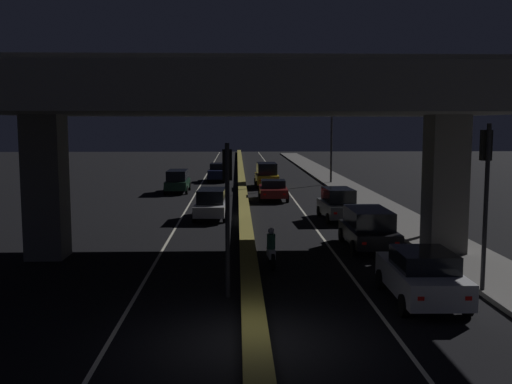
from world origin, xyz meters
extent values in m
plane|color=black|center=(0.00, 0.00, 0.00)|extent=(200.00, 200.00, 0.00)
cube|color=beige|center=(-3.62, 35.00, 0.00)|extent=(0.12, 126.00, 0.00)
cube|color=beige|center=(3.62, 35.00, 0.00)|extent=(0.12, 126.00, 0.00)
cube|color=olive|center=(0.00, 35.00, 0.20)|extent=(0.65, 126.00, 0.40)
cube|color=#5B5956|center=(8.66, 28.00, 0.08)|extent=(2.88, 126.00, 0.16)
cube|color=slate|center=(-8.06, 9.69, 2.87)|extent=(1.48, 1.52, 5.74)
cube|color=slate|center=(8.06, 9.69, 2.87)|extent=(1.48, 1.52, 5.74)
cube|color=slate|center=(0.00, 9.69, 6.48)|extent=(21.07, 13.73, 1.47)
cube|color=#333335|center=(0.00, 9.69, 7.67)|extent=(21.07, 0.40, 0.90)
cylinder|color=black|center=(-0.73, 3.90, 2.40)|extent=(0.14, 0.14, 4.80)
cube|color=black|center=(-0.73, 4.08, 4.13)|extent=(0.30, 0.28, 0.95)
sphere|color=red|center=(-0.73, 4.23, 4.42)|extent=(0.18, 0.18, 0.18)
sphere|color=black|center=(-0.73, 4.23, 4.13)|extent=(0.18, 0.18, 0.18)
sphere|color=black|center=(-0.73, 4.23, 3.83)|extent=(0.18, 0.18, 0.18)
cylinder|color=black|center=(7.32, 3.90, 2.70)|extent=(0.14, 0.14, 5.39)
cube|color=black|center=(7.32, 4.08, 4.72)|extent=(0.30, 0.28, 0.95)
sphere|color=red|center=(7.32, 4.23, 5.01)|extent=(0.18, 0.18, 0.18)
sphere|color=black|center=(7.32, 4.23, 4.72)|extent=(0.18, 0.18, 0.18)
sphere|color=black|center=(7.32, 4.23, 4.42)|extent=(0.18, 0.18, 0.18)
cylinder|color=#2D2D30|center=(7.96, 38.59, 4.20)|extent=(0.18, 0.18, 8.40)
cylinder|color=#2D2D30|center=(7.21, 38.59, 8.25)|extent=(1.51, 0.10, 0.10)
ellipsoid|color=#F2B759|center=(6.45, 38.59, 8.15)|extent=(0.56, 0.32, 0.24)
cube|color=silver|center=(5.15, 3.26, 0.70)|extent=(1.89, 4.36, 0.76)
cube|color=black|center=(5.15, 3.04, 1.35)|extent=(1.64, 2.10, 0.54)
cylinder|color=black|center=(4.28, 4.70, 0.32)|extent=(0.21, 0.64, 0.63)
cylinder|color=black|center=(6.07, 4.68, 0.32)|extent=(0.21, 0.64, 0.63)
cylinder|color=black|center=(4.24, 1.84, 0.32)|extent=(0.21, 0.64, 0.63)
cylinder|color=black|center=(6.03, 1.82, 0.32)|extent=(0.21, 0.64, 0.63)
cube|color=red|center=(4.48, 1.09, 0.73)|extent=(0.18, 0.03, 0.11)
cube|color=red|center=(5.76, 1.08, 0.73)|extent=(0.18, 0.03, 0.11)
cube|color=black|center=(5.27, 11.07, 0.62)|extent=(1.89, 4.38, 0.61)
cube|color=black|center=(5.27, 11.18, 1.32)|extent=(1.66, 3.16, 0.78)
cylinder|color=black|center=(4.35, 12.51, 0.32)|extent=(0.20, 0.64, 0.64)
cylinder|color=black|center=(6.19, 12.52, 0.32)|extent=(0.20, 0.64, 0.64)
cylinder|color=black|center=(4.35, 9.62, 0.32)|extent=(0.20, 0.64, 0.64)
cylinder|color=black|center=(6.20, 9.62, 0.32)|extent=(0.20, 0.64, 0.64)
cube|color=red|center=(4.62, 8.87, 0.65)|extent=(0.18, 0.03, 0.11)
cube|color=red|center=(5.93, 8.87, 0.65)|extent=(0.18, 0.03, 0.11)
cube|color=#515459|center=(5.25, 18.81, 0.64)|extent=(1.88, 4.21, 0.70)
cube|color=black|center=(5.25, 18.81, 1.38)|extent=(1.60, 2.55, 0.78)
cylinder|color=black|center=(4.36, 20.13, 0.29)|extent=(0.23, 0.59, 0.58)
cylinder|color=black|center=(6.02, 20.21, 0.29)|extent=(0.23, 0.59, 0.58)
cylinder|color=black|center=(4.49, 17.41, 0.29)|extent=(0.23, 0.59, 0.58)
cylinder|color=black|center=(6.14, 17.48, 0.29)|extent=(0.23, 0.59, 0.58)
cube|color=red|center=(4.76, 16.70, 0.68)|extent=(0.18, 0.04, 0.11)
cube|color=red|center=(5.94, 16.76, 0.68)|extent=(0.18, 0.04, 0.11)
cube|color=#591414|center=(2.12, 27.60, 0.62)|extent=(1.94, 4.22, 0.58)
cube|color=black|center=(2.12, 27.50, 1.17)|extent=(1.68, 1.70, 0.52)
cylinder|color=black|center=(1.22, 29.00, 0.33)|extent=(0.21, 0.67, 0.67)
cylinder|color=black|center=(3.06, 28.97, 0.33)|extent=(0.21, 0.67, 0.67)
cylinder|color=black|center=(1.18, 26.23, 0.33)|extent=(0.21, 0.67, 0.67)
cylinder|color=black|center=(3.03, 26.20, 0.33)|extent=(0.21, 0.67, 0.67)
cube|color=red|center=(1.44, 25.50, 0.65)|extent=(0.18, 0.03, 0.11)
cube|color=red|center=(2.75, 25.48, 0.65)|extent=(0.18, 0.03, 0.11)
cube|color=gold|center=(2.10, 36.29, 0.71)|extent=(1.89, 4.20, 0.76)
cube|color=black|center=(2.10, 36.39, 1.57)|extent=(1.65, 3.03, 0.96)
cylinder|color=black|center=(1.19, 37.65, 0.33)|extent=(0.21, 0.66, 0.66)
cylinder|color=black|center=(2.97, 37.68, 0.33)|extent=(0.21, 0.66, 0.66)
cylinder|color=black|center=(1.24, 34.90, 0.33)|extent=(0.21, 0.66, 0.66)
cylinder|color=black|center=(3.02, 34.93, 0.33)|extent=(0.21, 0.66, 0.66)
cube|color=red|center=(1.50, 34.19, 0.74)|extent=(0.18, 0.03, 0.11)
cube|color=red|center=(2.77, 34.21, 0.74)|extent=(0.18, 0.03, 0.11)
cube|color=silver|center=(-1.87, 19.52, 0.63)|extent=(1.88, 4.52, 0.60)
cube|color=black|center=(-1.87, 19.52, 1.30)|extent=(1.60, 2.73, 0.75)
cylinder|color=black|center=(-1.10, 18.02, 0.33)|extent=(0.23, 0.66, 0.65)
cylinder|color=black|center=(-2.76, 18.08, 0.33)|extent=(0.23, 0.66, 0.65)
cylinder|color=black|center=(-0.98, 20.96, 0.33)|extent=(0.23, 0.66, 0.65)
cylinder|color=black|center=(-2.64, 21.02, 0.33)|extent=(0.23, 0.66, 0.65)
cube|color=white|center=(-1.19, 21.73, 0.54)|extent=(0.18, 0.04, 0.11)
cube|color=white|center=(-2.37, 21.78, 0.54)|extent=(0.18, 0.04, 0.11)
cube|color=black|center=(-5.08, 32.55, 0.65)|extent=(1.66, 4.35, 0.65)
cube|color=black|center=(-5.08, 32.44, 1.36)|extent=(1.46, 3.13, 0.79)
cylinder|color=black|center=(-4.27, 31.11, 0.33)|extent=(0.20, 0.65, 0.65)
cylinder|color=black|center=(-5.89, 31.11, 0.33)|extent=(0.20, 0.65, 0.65)
cylinder|color=black|center=(-4.27, 33.98, 0.33)|extent=(0.20, 0.65, 0.65)
cylinder|color=black|center=(-5.89, 33.98, 0.33)|extent=(0.20, 0.65, 0.65)
cube|color=white|center=(-4.50, 34.73, 0.55)|extent=(0.18, 0.03, 0.11)
cube|color=white|center=(-5.66, 34.73, 0.55)|extent=(0.18, 0.03, 0.11)
cube|color=#141938|center=(-2.08, 41.67, 0.73)|extent=(2.02, 4.46, 0.78)
cube|color=black|center=(-2.08, 41.89, 1.39)|extent=(1.71, 2.17, 0.54)
cylinder|color=black|center=(-1.23, 40.18, 0.34)|extent=(0.23, 0.68, 0.68)
cylinder|color=black|center=(-3.05, 40.25, 0.34)|extent=(0.23, 0.68, 0.68)
cylinder|color=black|center=(-1.12, 43.08, 0.34)|extent=(0.23, 0.68, 0.68)
cylinder|color=black|center=(-2.94, 43.15, 0.34)|extent=(0.23, 0.68, 0.68)
cube|color=white|center=(-1.35, 43.85, 0.61)|extent=(0.18, 0.04, 0.11)
cube|color=white|center=(-2.65, 43.89, 0.61)|extent=(0.18, 0.04, 0.11)
cylinder|color=black|center=(0.81, 8.42, 0.31)|extent=(0.12, 0.62, 0.62)
cylinder|color=black|center=(0.89, 7.22, 0.31)|extent=(0.14, 0.62, 0.62)
cube|color=silver|center=(0.85, 7.82, 0.53)|extent=(0.30, 0.93, 0.32)
cylinder|color=#26593F|center=(0.85, 7.82, 0.97)|extent=(0.34, 0.34, 0.57)
sphere|color=silver|center=(0.85, 7.82, 1.38)|extent=(0.24, 0.24, 0.24)
cube|color=red|center=(0.89, 7.17, 0.53)|extent=(0.08, 0.04, 0.08)
cylinder|color=#2D261E|center=(8.45, 13.10, 0.56)|extent=(0.30, 0.30, 0.80)
cylinder|color=#3F3F44|center=(8.45, 13.10, 1.30)|extent=(0.35, 0.35, 0.67)
sphere|color=tan|center=(8.45, 13.10, 1.74)|extent=(0.22, 0.22, 0.22)
camera|label=1|loc=(-0.43, -14.31, 5.40)|focal=42.00mm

